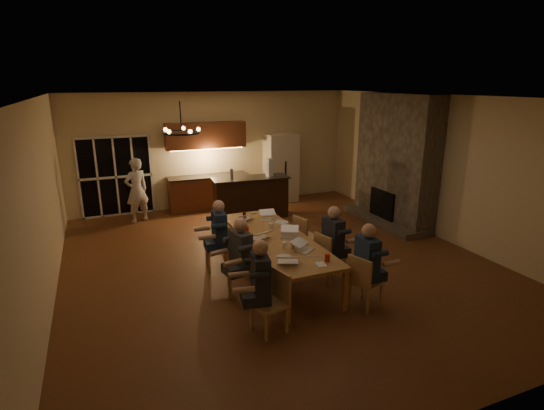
{
  "coord_description": "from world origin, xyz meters",
  "views": [
    {
      "loc": [
        -3.1,
        -7.17,
        3.47
      ],
      "look_at": [
        0.01,
        0.3,
        1.1
      ],
      "focal_mm": 28.0,
      "sensor_mm": 36.0,
      "label": 1
    }
  ],
  "objects": [
    {
      "name": "person_left_mid",
      "position": [
        -1.11,
        -1.08,
        0.69
      ],
      "size": [
        0.7,
        0.7,
        1.38
      ],
      "primitive_type": null,
      "rotation": [
        0.0,
        0.0,
        -1.38
      ],
      "color": "#343B3E",
      "rests_on": "ground"
    },
    {
      "name": "laptop_a",
      "position": [
        -0.52,
        -1.62,
        0.86
      ],
      "size": [
        0.41,
        0.39,
        0.23
      ],
      "primitive_type": null,
      "rotation": [
        0.0,
        0.0,
        2.71
      ],
      "color": "silver",
      "rests_on": "dining_table"
    },
    {
      "name": "bar_bottle",
      "position": [
        0.03,
        3.04,
        1.2
      ],
      "size": [
        0.08,
        0.08,
        0.24
      ],
      "primitive_type": "cylinder",
      "color": "#99999E",
      "rests_on": "bar_island"
    },
    {
      "name": "person_right_near",
      "position": [
        0.63,
        -2.09,
        0.69
      ],
      "size": [
        0.61,
        0.61,
        1.38
      ],
      "primitive_type": null,
      "rotation": [
        0.0,
        0.0,
        1.55
      ],
      "color": "#1E334D",
      "rests_on": "ground"
    },
    {
      "name": "standing_person",
      "position": [
        -2.27,
        3.7,
        0.83
      ],
      "size": [
        0.71,
        0.6,
        1.65
      ],
      "primitive_type": "imported",
      "rotation": [
        0.0,
        0.0,
        3.55
      ],
      "color": "silver",
      "rests_on": "ground"
    },
    {
      "name": "plate_far",
      "position": [
        0.17,
        0.17,
        0.76
      ],
      "size": [
        0.26,
        0.26,
        0.02
      ],
      "primitive_type": "cylinder",
      "color": "white",
      "rests_on": "dining_table"
    },
    {
      "name": "can_silver",
      "position": [
        -0.22,
        -1.16,
        0.81
      ],
      "size": [
        0.06,
        0.06,
        0.12
      ],
      "primitive_type": "cylinder",
      "color": "#B2B2B7",
      "rests_on": "dining_table"
    },
    {
      "name": "person_left_far",
      "position": [
        -1.14,
        0.09,
        0.69
      ],
      "size": [
        0.64,
        0.64,
        1.38
      ],
      "primitive_type": null,
      "rotation": [
        0.0,
        0.0,
        -1.63
      ],
      "color": "#1E334D",
      "rests_on": "ground"
    },
    {
      "name": "laptop_e",
      "position": [
        -0.46,
        0.65,
        0.86
      ],
      "size": [
        0.38,
        0.36,
        0.23
      ],
      "primitive_type": null,
      "rotation": [
        0.0,
        0.0,
        3.42
      ],
      "color": "silver",
      "rests_on": "dining_table"
    },
    {
      "name": "chair_right_near",
      "position": [
        0.61,
        -2.13,
        0.45
      ],
      "size": [
        0.56,
        0.56,
        0.89
      ],
      "primitive_type": null,
      "rotation": [
        0.0,
        0.0,
        1.91
      ],
      "color": "tan",
      "rests_on": "ground"
    },
    {
      "name": "mug_mid",
      "position": [
        -0.15,
        -0.04,
        0.8
      ],
      "size": [
        0.08,
        0.08,
        0.1
      ],
      "primitive_type": "cylinder",
      "color": "white",
      "rests_on": "dining_table"
    },
    {
      "name": "back_wall",
      "position": [
        0.0,
        4.52,
        1.6
      ],
      "size": [
        8.0,
        0.04,
        3.2
      ],
      "primitive_type": "cube",
      "color": "beige",
      "rests_on": "ground"
    },
    {
      "name": "mug_front",
      "position": [
        -0.32,
        -1.05,
        0.8
      ],
      "size": [
        0.08,
        0.08,
        0.1
      ],
      "primitive_type": "cylinder",
      "color": "white",
      "rests_on": "dining_table"
    },
    {
      "name": "laptop_f",
      "position": [
        0.0,
        0.46,
        0.86
      ],
      "size": [
        0.36,
        0.33,
        0.23
      ],
      "primitive_type": null,
      "rotation": [
        0.0,
        0.0,
        -0.16
      ],
      "color": "silver",
      "rests_on": "dining_table"
    },
    {
      "name": "dining_table",
      "position": [
        -0.26,
        -0.53,
        0.38
      ],
      "size": [
        1.1,
        3.31,
        0.75
      ],
      "primitive_type": "cube",
      "color": "tan",
      "rests_on": "ground"
    },
    {
      "name": "can_cola",
      "position": [
        -0.41,
        0.8,
        0.81
      ],
      "size": [
        0.07,
        0.07,
        0.12
      ],
      "primitive_type": "cylinder",
      "color": "#3F0F0C",
      "rests_on": "dining_table"
    },
    {
      "name": "person_left_near",
      "position": [
        -1.16,
        -2.09,
        0.69
      ],
      "size": [
        0.7,
        0.7,
        1.38
      ],
      "primitive_type": null,
      "rotation": [
        0.0,
        0.0,
        -1.75
      ],
      "color": "#262A30",
      "rests_on": "ground"
    },
    {
      "name": "chair_right_far",
      "position": [
        0.66,
        -0.01,
        0.45
      ],
      "size": [
        0.53,
        0.53,
        0.89
      ],
      "primitive_type": null,
      "rotation": [
        0.0,
        0.0,
        1.81
      ],
      "color": "tan",
      "rests_on": "ground"
    },
    {
      "name": "redcup_near",
      "position": [
        0.06,
        -1.83,
        0.81
      ],
      "size": [
        0.08,
        0.08,
        0.12
      ],
      "primitive_type": "cylinder",
      "color": "red",
      "rests_on": "dining_table"
    },
    {
      "name": "laptop_c",
      "position": [
        -0.56,
        -0.46,
        0.86
      ],
      "size": [
        0.4,
        0.37,
        0.23
      ],
      "primitive_type": null,
      "rotation": [
        0.0,
        0.0,
        3.49
      ],
      "color": "silver",
      "rests_on": "dining_table"
    },
    {
      "name": "chair_left_mid",
      "position": [
        -1.11,
        -0.96,
        0.45
      ],
      "size": [
        0.53,
        0.53,
        0.89
      ],
      "primitive_type": null,
      "rotation": [
        0.0,
        0.0,
        -1.82
      ],
      "color": "tan",
      "rests_on": "ground"
    },
    {
      "name": "bar_blender",
      "position": [
        1.0,
        2.85,
        1.31
      ],
      "size": [
        0.18,
        0.18,
        0.47
      ],
      "primitive_type": "cube",
      "rotation": [
        0.0,
        0.0,
        0.24
      ],
      "color": "silver",
      "rests_on": "bar_island"
    },
    {
      "name": "chair_right_mid",
      "position": [
        0.59,
        -1.05,
        0.45
      ],
      "size": [
        0.53,
        0.53,
        0.89
      ],
      "primitive_type": null,
      "rotation": [
        0.0,
        0.0,
        1.8
      ],
      "color": "tan",
      "rests_on": "ground"
    },
    {
      "name": "kitchenette",
      "position": [
        -0.3,
        4.2,
        1.2
      ],
      "size": [
        2.24,
        0.68,
        2.4
      ],
      "primitive_type": null,
      "color": "brown",
      "rests_on": "ground"
    },
    {
      "name": "notepad",
      "position": [
        -0.09,
        -1.91,
        0.76
      ],
      "size": [
        0.17,
        0.22,
        0.01
      ],
      "primitive_type": "cube",
      "rotation": [
        0.0,
        0.0,
        -0.15
      ],
      "color": "white",
      "rests_on": "dining_table"
    },
    {
      "name": "ceiling",
      "position": [
        0.0,
        0.0,
        3.22
      ],
      "size": [
        8.0,
        9.0,
        0.04
      ],
      "primitive_type": "cube",
      "color": "white",
      "rests_on": "back_wall"
    },
    {
      "name": "chair_left_far",
      "position": [
        -1.19,
        0.14,
        0.45
      ],
      "size": [
        0.49,
        0.49,
        0.89
      ],
      "primitive_type": null,
      "rotation": [
        0.0,
        0.0,
        -1.69
      ],
      "color": "tan",
      "rests_on": "ground"
    },
    {
      "name": "laptop_d",
      "position": [
        -0.03,
        -0.61,
        0.86
      ],
      "size": [
        0.42,
        0.4,
        0.23
      ],
      "primitive_type": null,
      "rotation": [
        0.0,
        0.0,
        -0.5
      ],
      "color": "silver",
      "rests_on": "dining_table"
    },
    {
      "name": "left_wall",
      "position": [
        -4.02,
        0.0,
        1.6
      ],
      "size": [
        0.04,
        9.0,
        3.2
      ],
      "primitive_type": "cube",
      "color": "beige",
      "rests_on": "ground"
    },
    {
      "name": "floor",
      "position": [
        0.0,
        0.0,
        0.0
      ],
      "size": [
        9.0,
        9.0,
        0.0
      ],
      "primitive_type": "plane",
      "color": "brown",
      "rests_on": "ground"
    },
    {
      "name": "chair_left_near",
      "position": [
        -1.07,
        -2.2,
        0.45
      ],
      "size": [
        0.53,
        0.53,
        0.89
      ],
      "primitive_type": null,
      "rotation": [
        0.0,
        0.0,
        -1.33
      ],
      "color": "tan",
      "rests_on": "ground"
    },
    {
      "name": "bar_island",
      "position": [
        0.5,
        2.94,
        0.54
      ],
      "size": [
        2.04,
        0.85,
        1.08
      ],
      "primitive_type": "cube",
      "rotation": [
        0.0,
        0.0,
        -0.09
      ],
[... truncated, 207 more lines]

